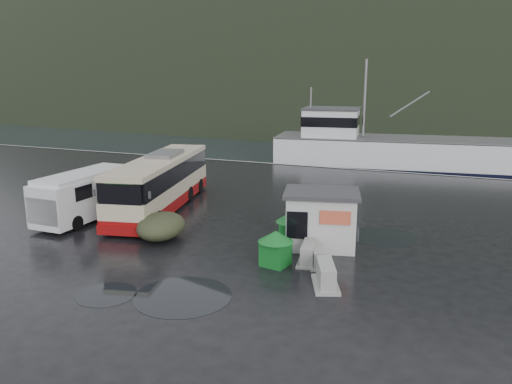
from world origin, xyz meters
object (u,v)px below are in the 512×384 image
at_px(waste_bin_right, 293,246).
at_px(ticket_kiosk, 320,246).
at_px(fishing_trawler, 395,158).
at_px(dome_tent, 162,238).
at_px(jersey_barrier_c, 325,286).
at_px(jersey_barrier_b, 308,263).
at_px(white_van, 87,219).
at_px(jersey_barrier_a, 318,265).
at_px(coach_bus, 162,208).
at_px(waste_bin_left, 275,265).

distance_m(waste_bin_right, ticket_kiosk, 1.19).
height_order(ticket_kiosk, fishing_trawler, fishing_trawler).
xyz_separation_m(dome_tent, jersey_barrier_c, (8.45, -2.47, 0.00)).
bearing_deg(jersey_barrier_b, white_van, 172.14).
xyz_separation_m(jersey_barrier_a, fishing_trawler, (-0.11, 27.79, 0.00)).
height_order(jersey_barrier_c, fishing_trawler, fishing_trawler).
height_order(waste_bin_right, jersey_barrier_a, waste_bin_right).
height_order(ticket_kiosk, jersey_barrier_a, ticket_kiosk).
xyz_separation_m(jersey_barrier_b, fishing_trawler, (0.30, 27.67, 0.00)).
distance_m(jersey_barrier_a, fishing_trawler, 27.79).
xyz_separation_m(coach_bus, waste_bin_right, (8.88, -3.28, 0.00)).
height_order(coach_bus, jersey_barrier_a, coach_bus).
distance_m(jersey_barrier_b, jersey_barrier_c, 2.34).
bearing_deg(waste_bin_right, dome_tent, -168.11).
height_order(ticket_kiosk, jersey_barrier_b, ticket_kiosk).
relative_size(white_van, jersey_barrier_a, 4.13).
height_order(jersey_barrier_b, jersey_barrier_c, jersey_barrier_c).
bearing_deg(jersey_barrier_b, jersey_barrier_a, -15.98).
bearing_deg(jersey_barrier_b, jersey_barrier_c, -59.03).
height_order(dome_tent, ticket_kiosk, ticket_kiosk).
bearing_deg(ticket_kiosk, fishing_trawler, 75.96).
bearing_deg(dome_tent, jersey_barrier_b, -3.71).
height_order(waste_bin_right, fishing_trawler, fishing_trawler).
bearing_deg(coach_bus, white_van, -140.27).
height_order(waste_bin_left, waste_bin_right, waste_bin_right).
height_order(coach_bus, jersey_barrier_b, coach_bus).
relative_size(white_van, dome_tent, 2.04).
xyz_separation_m(dome_tent, jersey_barrier_a, (7.66, -0.59, 0.00)).
bearing_deg(jersey_barrier_c, fishing_trawler, 91.74).
bearing_deg(fishing_trawler, jersey_barrier_a, -96.77).
height_order(waste_bin_left, fishing_trawler, fishing_trawler).
relative_size(waste_bin_right, dome_tent, 0.54).
xyz_separation_m(jersey_barrier_a, jersey_barrier_b, (-0.41, 0.12, 0.00)).
bearing_deg(jersey_barrier_c, ticket_kiosk, 106.93).
bearing_deg(waste_bin_right, jersey_barrier_c, -57.50).
bearing_deg(jersey_barrier_b, waste_bin_right, 124.21).
distance_m(waste_bin_left, jersey_barrier_c, 2.69).
relative_size(coach_bus, fishing_trawler, 0.44).
bearing_deg(jersey_barrier_a, white_van, 171.87).
relative_size(dome_tent, jersey_barrier_a, 2.03).
distance_m(coach_bus, waste_bin_left, 10.60).
relative_size(waste_bin_left, fishing_trawler, 0.06).
bearing_deg(jersey_barrier_a, coach_bus, 153.87).
relative_size(coach_bus, dome_tent, 3.72).
bearing_deg(jersey_barrier_b, coach_bus, 153.48).
distance_m(white_van, jersey_barrier_c, 14.33).
bearing_deg(jersey_barrier_a, waste_bin_left, -158.74).
bearing_deg(white_van, waste_bin_left, -11.43).
bearing_deg(fishing_trawler, jersey_barrier_c, -95.26).
distance_m(waste_bin_left, fishing_trawler, 28.44).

